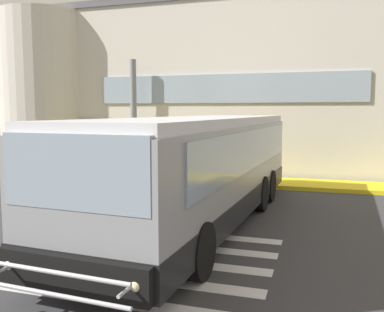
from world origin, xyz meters
TOP-DOWN VIEW (x-y plane):
  - ground_plane at (0.00, 0.00)m, footprint 80.00×90.00m
  - bay_paint_stripes at (2.00, -4.20)m, footprint 4.40×3.96m
  - terminal_building at (-0.67, 11.54)m, footprint 19.21×13.80m
  - boarding_curb at (0.00, 4.80)m, footprint 21.41×2.00m
  - entry_support_column at (-2.96, 5.40)m, footprint 0.28×0.28m
  - bus_main_foreground at (2.05, -1.47)m, footprint 3.62×10.89m
  - passenger_near_column at (-2.15, 4.64)m, footprint 0.58×0.42m
  - passenger_by_doorway at (-1.01, 4.23)m, footprint 0.58×0.28m
  - safety_bollard_yellow at (0.15, 3.60)m, footprint 0.18×0.18m

SIDE VIEW (x-z plane):
  - ground_plane at x=0.00m, z-range -0.02..0.00m
  - bay_paint_stripes at x=2.00m, z-range 0.00..0.01m
  - boarding_curb at x=0.00m, z-range 0.00..0.15m
  - safety_bollard_yellow at x=0.15m, z-range 0.00..0.90m
  - passenger_by_doorway at x=-1.01m, z-range 0.24..1.92m
  - passenger_near_column at x=-2.15m, z-range 0.28..1.95m
  - bus_main_foreground at x=2.05m, z-range -0.02..2.68m
  - entry_support_column at x=-2.96m, z-range 0.15..5.09m
  - terminal_building at x=-0.67m, z-range -0.01..7.85m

